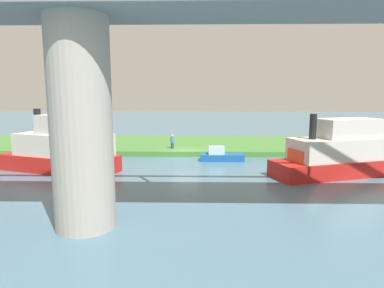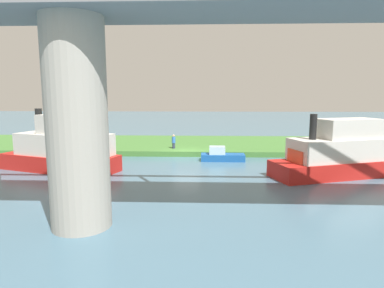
{
  "view_description": "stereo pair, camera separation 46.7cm",
  "coord_description": "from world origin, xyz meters",
  "px_view_note": "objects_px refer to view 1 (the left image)",
  "views": [
    {
      "loc": [
        -1.29,
        30.57,
        5.9
      ],
      "look_at": [
        -0.72,
        5.0,
        2.0
      ],
      "focal_mm": 30.98,
      "sensor_mm": 36.0,
      "label": 1
    },
    {
      "loc": [
        -1.76,
        30.56,
        5.9
      ],
      "look_at": [
        -0.72,
        5.0,
        2.0
      ],
      "focal_mm": 30.98,
      "sensor_mm": 36.0,
      "label": 2
    }
  ],
  "objects_px": {
    "riverboat_paddlewheel": "(221,155)",
    "person_on_bank": "(172,141)",
    "bridge_pylon": "(81,126)",
    "mooring_post": "(97,145)",
    "skiff_small": "(62,148)",
    "motorboat_white": "(336,153)"
  },
  "relations": [
    {
      "from": "person_on_bank",
      "to": "skiff_small",
      "type": "bearing_deg",
      "value": 44.53
    },
    {
      "from": "person_on_bank",
      "to": "riverboat_paddlewheel",
      "type": "bearing_deg",
      "value": 142.89
    },
    {
      "from": "person_on_bank",
      "to": "skiff_small",
      "type": "distance_m",
      "value": 11.01
    },
    {
      "from": "motorboat_white",
      "to": "riverboat_paddlewheel",
      "type": "bearing_deg",
      "value": -33.07
    },
    {
      "from": "person_on_bank",
      "to": "bridge_pylon",
      "type": "bearing_deg",
      "value": 82.67
    },
    {
      "from": "person_on_bank",
      "to": "mooring_post",
      "type": "xyz_separation_m",
      "value": [
        7.21,
        1.15,
        -0.21
      ]
    },
    {
      "from": "riverboat_paddlewheel",
      "to": "bridge_pylon",
      "type": "bearing_deg",
      "value": 65.08
    },
    {
      "from": "person_on_bank",
      "to": "riverboat_paddlewheel",
      "type": "relative_size",
      "value": 0.36
    },
    {
      "from": "mooring_post",
      "to": "bridge_pylon",
      "type": "bearing_deg",
      "value": 105.63
    },
    {
      "from": "skiff_small",
      "to": "motorboat_white",
      "type": "relative_size",
      "value": 1.05
    },
    {
      "from": "riverboat_paddlewheel",
      "to": "person_on_bank",
      "type": "bearing_deg",
      "value": -37.11
    },
    {
      "from": "person_on_bank",
      "to": "mooring_post",
      "type": "bearing_deg",
      "value": 9.07
    },
    {
      "from": "skiff_small",
      "to": "motorboat_white",
      "type": "distance_m",
      "value": 20.43
    },
    {
      "from": "bridge_pylon",
      "to": "riverboat_paddlewheel",
      "type": "height_order",
      "value": "bridge_pylon"
    },
    {
      "from": "bridge_pylon",
      "to": "riverboat_paddlewheel",
      "type": "relative_size",
      "value": 2.35
    },
    {
      "from": "bridge_pylon",
      "to": "mooring_post",
      "type": "xyz_separation_m",
      "value": [
        4.83,
        -17.28,
        -3.55
      ]
    },
    {
      "from": "mooring_post",
      "to": "motorboat_white",
      "type": "relative_size",
      "value": 0.1
    },
    {
      "from": "skiff_small",
      "to": "riverboat_paddlewheel",
      "type": "relative_size",
      "value": 2.54
    },
    {
      "from": "motorboat_white",
      "to": "bridge_pylon",
      "type": "bearing_deg",
      "value": 33.18
    },
    {
      "from": "person_on_bank",
      "to": "mooring_post",
      "type": "distance_m",
      "value": 7.3
    },
    {
      "from": "skiff_small",
      "to": "riverboat_paddlewheel",
      "type": "xyz_separation_m",
      "value": [
        -12.43,
        -4.25,
        -1.3
      ]
    },
    {
      "from": "person_on_bank",
      "to": "riverboat_paddlewheel",
      "type": "height_order",
      "value": "person_on_bank"
    }
  ]
}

